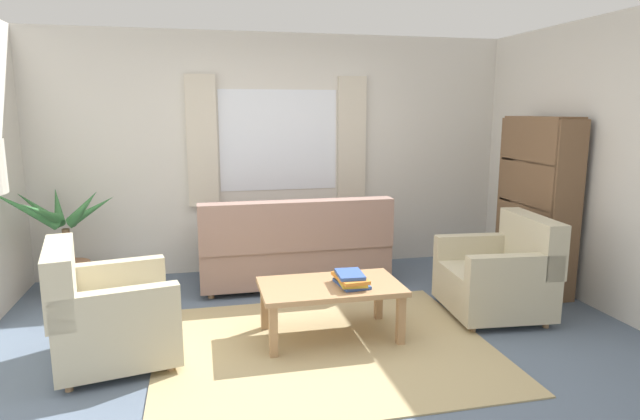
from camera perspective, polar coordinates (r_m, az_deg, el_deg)
name	(u,v)px	position (r m, az deg, el deg)	size (l,w,h in m)	color
ground_plane	(324,348)	(4.20, 0.46, -14.49)	(6.24, 6.24, 0.00)	slate
wall_back	(278,153)	(6.04, -4.49, 6.03)	(5.32, 0.12, 2.60)	silver
wall_right	(638,169)	(5.14, 30.80, 3.76)	(0.12, 4.40, 2.60)	silver
window_with_curtains	(279,140)	(5.95, -4.39, 7.41)	(1.98, 0.07, 1.40)	white
area_rug	(324,347)	(4.19, 0.46, -14.42)	(2.51, 2.06, 0.01)	tan
couch	(294,250)	(5.50, -2.83, -4.26)	(1.90, 0.82, 0.92)	gray
armchair_left	(105,315)	(4.15, -21.92, -10.31)	(0.97, 0.98, 0.88)	#BCB293
armchair_right	(500,275)	(4.97, 18.68, -6.64)	(0.89, 0.91, 0.88)	#BCB293
coffee_table	(330,291)	(4.24, 1.12, -8.65)	(1.10, 0.64, 0.44)	#A87F56
book_stack_on_table	(351,279)	(4.18, 3.30, -7.37)	(0.25, 0.35, 0.10)	#335199
potted_plant	(65,248)	(5.71, -25.59, -3.66)	(1.06, 1.12, 1.15)	#9E6B4C
bookshelf	(535,211)	(5.68, 21.95, -0.15)	(0.30, 0.94, 1.72)	brown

